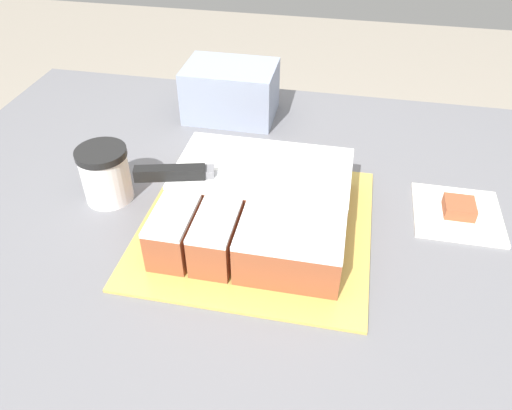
{
  "coord_description": "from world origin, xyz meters",
  "views": [
    {
      "loc": [
        0.13,
        -0.65,
        1.52
      ],
      "look_at": [
        -0.0,
        0.0,
        0.98
      ],
      "focal_mm": 35.0,
      "sensor_mm": 36.0,
      "label": 1
    }
  ],
  "objects": [
    {
      "name": "countertop",
      "position": [
        0.0,
        0.0,
        0.47
      ],
      "size": [
        1.4,
        1.1,
        0.94
      ],
      "color": "slate",
      "rests_on": "ground_plane"
    },
    {
      "name": "cake_board",
      "position": [
        -0.0,
        0.0,
        0.94
      ],
      "size": [
        0.4,
        0.39,
        0.01
      ],
      "color": "gold",
      "rests_on": "countertop"
    },
    {
      "name": "cake",
      "position": [
        0.0,
        0.01,
        0.98
      ],
      "size": [
        0.31,
        0.3,
        0.08
      ],
      "color": "#994C2D",
      "rests_on": "cake_board"
    },
    {
      "name": "knife",
      "position": [
        -0.11,
        0.01,
        1.03
      ],
      "size": [
        0.34,
        0.11,
        0.02
      ],
      "rotation": [
        0.0,
        0.0,
        0.25
      ],
      "color": "silver",
      "rests_on": "cake"
    },
    {
      "name": "coffee_cup",
      "position": [
        -0.29,
        0.03,
        0.99
      ],
      "size": [
        0.09,
        0.09,
        0.11
      ],
      "color": "white",
      "rests_on": "countertop"
    },
    {
      "name": "paper_napkin",
      "position": [
        0.35,
        0.1,
        0.94
      ],
      "size": [
        0.15,
        0.15,
        0.01
      ],
      "color": "white",
      "rests_on": "countertop"
    },
    {
      "name": "brownie",
      "position": [
        0.35,
        0.1,
        0.96
      ],
      "size": [
        0.05,
        0.05,
        0.02
      ],
      "color": "#994C2D",
      "rests_on": "paper_napkin"
    },
    {
      "name": "storage_box",
      "position": [
        -0.14,
        0.39,
        1.0
      ],
      "size": [
        0.21,
        0.15,
        0.12
      ],
      "color": "#8C99B2",
      "rests_on": "countertop"
    }
  ]
}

